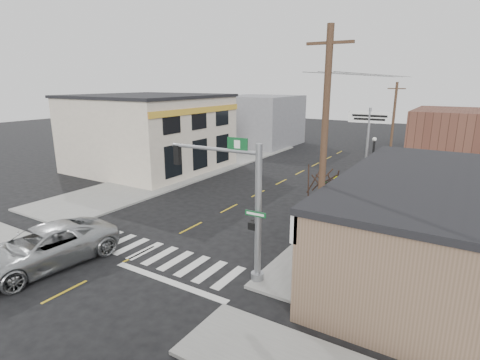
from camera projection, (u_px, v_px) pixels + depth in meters
The scene contains 20 objects.
ground at pixel (139, 254), 18.32m from camera, with size 140.00×140.00×0.00m, color black.
sidewalk_right at pixel (386, 210), 24.42m from camera, with size 6.00×38.00×0.13m, color gray.
sidewalk_left at pixel (176, 175), 33.57m from camera, with size 6.00×38.00×0.13m, color gray.
center_line at pixel (229, 208), 24.90m from camera, with size 0.12×56.00×0.01m, color gold.
crosswalk at pixel (145, 251), 18.65m from camera, with size 11.00×2.20×0.01m, color silver.
left_building at pixel (149, 133), 35.58m from camera, with size 12.00×12.00×6.80m, color beige.
bldg_distant_right at pixel (457, 139), 36.17m from camera, with size 8.00×10.00×5.60m, color brown.
bldg_distant_left at pixel (259, 121), 49.42m from camera, with size 9.00×10.00×6.40m, color gray.
suv at pixel (43, 248), 16.90m from camera, with size 3.01×6.52×1.81m, color #A8ACAD.
traffic_signal_pole at pixel (243, 196), 15.21m from camera, with size 4.67×0.37×5.92m.
guide_sign at pixel (329, 193), 22.36m from camera, with size 1.40×0.13×2.44m.
fire_hydrant at pixel (339, 226), 20.55m from camera, with size 0.22×0.22×0.71m.
ped_crossing_sign at pixel (337, 186), 23.55m from camera, with size 0.94×0.07×2.41m.
lamp_post at pixel (373, 170), 22.75m from camera, with size 0.63×0.49×4.85m.
dance_center_sign at pixel (369, 129), 26.52m from camera, with size 2.96×0.18×6.29m.
bare_tree at pixel (324, 174), 17.30m from camera, with size 2.47×2.47×4.94m.
shrub_front at pixel (375, 269), 15.65m from camera, with size 1.18×1.18×0.88m, color #1A3716.
shrub_back at pixel (361, 224), 20.71m from camera, with size 1.10×1.10×0.83m, color black.
utility_pole_near at pixel (323, 159), 14.49m from camera, with size 1.75×0.26×10.06m.
utility_pole_far at pixel (392, 131), 30.84m from camera, with size 1.40×0.21×8.03m.
Camera 1 is at (13.03, -11.68, 8.18)m, focal length 28.00 mm.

